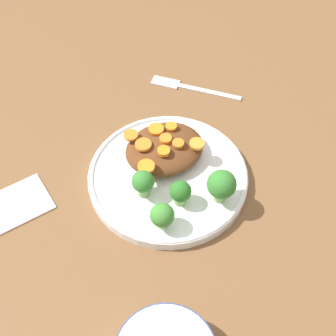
{
  "coord_description": "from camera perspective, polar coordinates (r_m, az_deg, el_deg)",
  "views": [
    {
      "loc": [
        0.19,
        0.41,
        0.6
      ],
      "look_at": [
        0.0,
        0.0,
        0.03
      ],
      "focal_mm": 50.0,
      "sensor_mm": 36.0,
      "label": 1
    }
  ],
  "objects": [
    {
      "name": "ground_plane",
      "position": [
        0.75,
        -0.0,
        -1.49
      ],
      "size": [
        4.0,
        4.0,
        0.0
      ],
      "primitive_type": "plane",
      "color": "brown"
    },
    {
      "name": "carrot_slice_0",
      "position": [
        0.75,
        0.39,
        5.08
      ],
      "size": [
        0.02,
        0.02,
        0.0
      ],
      "primitive_type": "cylinder",
      "color": "orange",
      "rests_on": "stew_mound"
    },
    {
      "name": "carrot_slice_6",
      "position": [
        0.73,
        3.55,
        2.97
      ],
      "size": [
        0.02,
        0.02,
        0.01
      ],
      "primitive_type": "cylinder",
      "color": "orange",
      "rests_on": "stew_mound"
    },
    {
      "name": "plate",
      "position": [
        0.74,
        -0.0,
        -0.98
      ],
      "size": [
        0.25,
        0.25,
        0.02
      ],
      "color": "white",
      "rests_on": "ground_plane"
    },
    {
      "name": "stew_mound",
      "position": [
        0.75,
        -0.42,
        2.38
      ],
      "size": [
        0.13,
        0.11,
        0.04
      ],
      "primitive_type": "ellipsoid",
      "color": "#5B3319",
      "rests_on": "plate"
    },
    {
      "name": "carrot_slice_3",
      "position": [
        0.73,
        -0.3,
        3.58
      ],
      "size": [
        0.02,
        0.02,
        0.01
      ],
      "primitive_type": "cylinder",
      "color": "orange",
      "rests_on": "stew_mound"
    },
    {
      "name": "carrot_slice_5",
      "position": [
        0.74,
        -4.56,
        4.02
      ],
      "size": [
        0.02,
        0.02,
        0.0
      ],
      "primitive_type": "cylinder",
      "color": "orange",
      "rests_on": "stew_mound"
    },
    {
      "name": "carrot_slice_7",
      "position": [
        0.73,
        1.24,
        3.01
      ],
      "size": [
        0.02,
        0.02,
        0.01
      ],
      "primitive_type": "cylinder",
      "color": "orange",
      "rests_on": "stew_mound"
    },
    {
      "name": "broccoli_floret_2",
      "position": [
        0.66,
        -0.71,
        -5.83
      ],
      "size": [
        0.04,
        0.04,
        0.05
      ],
      "color": "#7FA85B",
      "rests_on": "plate"
    },
    {
      "name": "carrot_slice_8",
      "position": [
        0.75,
        -1.45,
        4.76
      ],
      "size": [
        0.02,
        0.02,
        0.0
      ],
      "primitive_type": "cylinder",
      "color": "orange",
      "rests_on": "stew_mound"
    },
    {
      "name": "fork",
      "position": [
        0.9,
        2.33,
        9.9
      ],
      "size": [
        0.14,
        0.13,
        0.01
      ],
      "rotation": [
        0.0,
        0.0,
        5.54
      ],
      "color": "silver",
      "rests_on": "ground_plane"
    },
    {
      "name": "broccoli_floret_3",
      "position": [
        0.69,
        -3.05,
        -1.79
      ],
      "size": [
        0.03,
        0.03,
        0.05
      ],
      "color": "#759E51",
      "rests_on": "plate"
    },
    {
      "name": "carrot_slice_2",
      "position": [
        0.72,
        -0.77,
        1.98
      ],
      "size": [
        0.02,
        0.02,
        0.01
      ],
      "primitive_type": "cylinder",
      "color": "orange",
      "rests_on": "stew_mound"
    },
    {
      "name": "carrot_slice_4",
      "position": [
        0.7,
        -2.79,
        0.41
      ],
      "size": [
        0.03,
        0.03,
        0.01
      ],
      "primitive_type": "cylinder",
      "color": "orange",
      "rests_on": "stew_mound"
    },
    {
      "name": "broccoli_floret_0",
      "position": [
        0.69,
        6.54,
        -2.09
      ],
      "size": [
        0.04,
        0.04,
        0.06
      ],
      "color": "#759E51",
      "rests_on": "plate"
    },
    {
      "name": "broccoli_floret_1",
      "position": [
        0.69,
        1.53,
        -2.99
      ],
      "size": [
        0.03,
        0.03,
        0.04
      ],
      "color": "#7FA85B",
      "rests_on": "plate"
    },
    {
      "name": "napkin",
      "position": [
        0.76,
        -18.62,
        -4.46
      ],
      "size": [
        0.13,
        0.09,
        0.01
      ],
      "rotation": [
        0.0,
        0.0,
        0.14
      ],
      "color": "white",
      "rests_on": "ground_plane"
    },
    {
      "name": "carrot_slice_1",
      "position": [
        0.73,
        -3.03,
        2.86
      ],
      "size": [
        0.03,
        0.03,
        0.0
      ],
      "primitive_type": "cylinder",
      "color": "orange",
      "rests_on": "stew_mound"
    }
  ]
}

